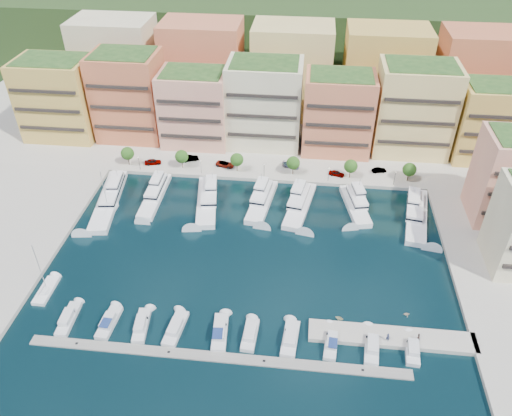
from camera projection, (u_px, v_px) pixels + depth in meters
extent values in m
plane|color=black|center=(251.00, 252.00, 116.69)|extent=(400.00, 400.00, 0.00)
cube|color=#9E998E|center=(273.00, 130.00, 166.27)|extent=(220.00, 64.00, 2.00)
cube|color=#193114|center=(283.00, 75.00, 204.66)|extent=(240.00, 40.00, 58.00)
cube|color=gray|center=(216.00, 357.00, 92.97)|extent=(72.00, 2.20, 0.35)
cube|color=#9E998E|center=(391.00, 339.00, 96.45)|extent=(32.00, 5.00, 2.00)
cube|color=gold|center=(59.00, 99.00, 154.80)|extent=(22.00, 16.00, 24.00)
cube|color=black|center=(47.00, 111.00, 148.20)|extent=(20.24, 0.50, 0.90)
cube|color=#1E451B|center=(49.00, 60.00, 147.43)|extent=(19.36, 14.08, 0.80)
cube|color=#C46641|center=(129.00, 97.00, 153.85)|extent=(20.00, 16.00, 26.00)
cube|color=black|center=(120.00, 108.00, 147.26)|extent=(18.40, 0.50, 0.90)
cube|color=#1E451B|center=(122.00, 54.00, 145.90)|extent=(17.60, 14.08, 0.80)
cube|color=#E8A281|center=(195.00, 109.00, 151.58)|extent=(20.00, 15.00, 22.00)
cube|color=black|center=(190.00, 120.00, 145.39)|extent=(18.40, 0.50, 0.90)
cube|color=#1E451B|center=(192.00, 72.00, 144.81)|extent=(17.60, 13.20, 0.80)
cube|color=beige|center=(264.00, 104.00, 150.43)|extent=(22.00, 16.00, 25.00)
cube|color=black|center=(262.00, 117.00, 143.84)|extent=(20.24, 0.50, 0.90)
cube|color=#1E451B|center=(265.00, 63.00, 142.77)|extent=(19.36, 14.08, 0.80)
cube|color=#CF744D|center=(338.00, 114.00, 147.48)|extent=(20.00, 15.00, 23.00)
cube|color=black|center=(338.00, 126.00, 141.28)|extent=(18.40, 0.50, 0.90)
cube|color=#1E451B|center=(342.00, 75.00, 140.41)|extent=(17.60, 13.20, 0.80)
cube|color=#ECD17D|center=(414.00, 110.00, 146.24)|extent=(22.00, 16.00, 26.00)
cube|color=black|center=(418.00, 123.00, 139.65)|extent=(20.24, 0.50, 0.90)
cube|color=#1E451B|center=(423.00, 65.00, 138.29)|extent=(19.36, 14.08, 0.80)
cube|color=gold|center=(491.00, 123.00, 143.89)|extent=(20.00, 15.00, 22.00)
cube|color=black|center=(499.00, 136.00, 137.69)|extent=(18.40, 0.50, 0.90)
cube|color=#1E451B|center=(503.00, 85.00, 137.12)|extent=(17.60, 13.20, 0.80)
cube|color=beige|center=(117.00, 63.00, 171.23)|extent=(26.00, 18.00, 30.00)
cube|color=#CF744D|center=(203.00, 67.00, 168.58)|extent=(26.00, 18.00, 30.00)
cube|color=#ECD17D|center=(292.00, 71.00, 165.92)|extent=(26.00, 18.00, 30.00)
cube|color=gold|center=(383.00, 74.00, 163.27)|extent=(26.00, 18.00, 30.00)
cube|color=#C46641|center=(478.00, 78.00, 160.61)|extent=(26.00, 18.00, 30.00)
cylinder|color=#473323|center=(129.00, 160.00, 145.54)|extent=(0.24, 0.24, 3.00)
sphere|color=#164413|center=(127.00, 153.00, 144.20)|extent=(3.80, 3.80, 3.80)
cylinder|color=#473323|center=(182.00, 163.00, 144.12)|extent=(0.24, 0.24, 3.00)
sphere|color=#164413|center=(182.00, 157.00, 142.78)|extent=(3.80, 3.80, 3.80)
cylinder|color=#473323|center=(237.00, 166.00, 142.70)|extent=(0.24, 0.24, 3.00)
sphere|color=#164413|center=(237.00, 160.00, 141.37)|extent=(3.80, 3.80, 3.80)
cylinder|color=#473323|center=(293.00, 170.00, 141.29)|extent=(0.24, 0.24, 3.00)
sphere|color=#164413|center=(293.00, 163.00, 139.95)|extent=(3.80, 3.80, 3.80)
cylinder|color=#473323|center=(350.00, 173.00, 139.87)|extent=(0.24, 0.24, 3.00)
sphere|color=#164413|center=(351.00, 166.00, 138.54)|extent=(3.80, 3.80, 3.80)
cylinder|color=#473323|center=(408.00, 176.00, 138.46)|extent=(0.24, 0.24, 3.00)
sphere|color=#164413|center=(409.00, 170.00, 137.12)|extent=(3.80, 3.80, 3.80)
cylinder|color=black|center=(139.00, 164.00, 143.05)|extent=(0.10, 0.10, 4.00)
sphere|color=#FFF2CC|center=(138.00, 157.00, 141.83)|extent=(0.30, 0.30, 0.30)
cylinder|color=black|center=(201.00, 167.00, 141.45)|extent=(0.10, 0.10, 4.00)
sphere|color=#FFF2CC|center=(201.00, 161.00, 140.24)|extent=(0.30, 0.30, 0.30)
cylinder|color=black|center=(264.00, 171.00, 139.86)|extent=(0.10, 0.10, 4.00)
sphere|color=#FFF2CC|center=(264.00, 165.00, 138.64)|extent=(0.30, 0.30, 0.30)
cylinder|color=black|center=(329.00, 175.00, 138.27)|extent=(0.10, 0.10, 4.00)
sphere|color=#FFF2CC|center=(329.00, 168.00, 137.05)|extent=(0.30, 0.30, 0.30)
cylinder|color=black|center=(395.00, 179.00, 136.67)|extent=(0.10, 0.10, 4.00)
sphere|color=#FFF2CC|center=(396.00, 172.00, 135.46)|extent=(0.30, 0.30, 0.30)
cube|color=white|center=(109.00, 202.00, 132.37)|extent=(8.45, 27.52, 2.30)
cube|color=white|center=(111.00, 190.00, 133.32)|extent=(5.96, 15.31, 1.80)
cube|color=black|center=(111.00, 190.00, 133.32)|extent=(6.03, 15.38, 0.55)
cube|color=white|center=(113.00, 180.00, 134.10)|extent=(4.00, 8.45, 1.40)
cylinder|color=#B2B2B7|center=(114.00, 172.00, 134.45)|extent=(0.14, 0.14, 1.80)
cube|color=white|center=(155.00, 198.00, 134.00)|extent=(4.22, 20.47, 2.30)
cube|color=white|center=(156.00, 187.00, 134.42)|extent=(3.44, 11.26, 1.80)
cube|color=black|center=(156.00, 187.00, 134.42)|extent=(3.50, 11.32, 0.55)
cube|color=white|center=(157.00, 179.00, 134.78)|extent=(2.51, 6.14, 1.40)
cylinder|color=#B2B2B7|center=(157.00, 171.00, 134.81)|extent=(0.14, 0.14, 1.80)
cube|color=black|center=(155.00, 199.00, 134.27)|extent=(4.27, 20.52, 0.35)
cube|color=white|center=(207.00, 203.00, 132.07)|extent=(8.16, 22.58, 2.30)
cube|color=white|center=(208.00, 192.00, 132.62)|extent=(5.78, 12.62, 1.80)
cube|color=black|center=(208.00, 192.00, 132.62)|extent=(5.85, 12.69, 0.55)
cube|color=white|center=(209.00, 183.00, 133.08)|extent=(3.89, 7.00, 1.40)
cylinder|color=#B2B2B7|center=(209.00, 175.00, 133.19)|extent=(0.14, 0.14, 1.80)
cube|color=white|center=(262.00, 203.00, 131.92)|extent=(7.15, 19.72, 2.30)
cube|color=white|center=(262.00, 193.00, 132.24)|extent=(5.17, 11.01, 1.80)
cube|color=black|center=(262.00, 193.00, 132.24)|extent=(5.24, 11.08, 0.55)
cube|color=white|center=(263.00, 184.00, 132.53)|extent=(3.52, 6.10, 1.40)
cylinder|color=#B2B2B7|center=(264.00, 177.00, 132.50)|extent=(0.14, 0.14, 1.80)
cube|color=white|center=(300.00, 207.00, 130.51)|extent=(8.36, 21.09, 2.30)
cube|color=white|center=(300.00, 196.00, 130.94)|extent=(5.85, 11.83, 1.80)
cube|color=black|center=(300.00, 196.00, 130.94)|extent=(5.92, 11.90, 0.55)
cube|color=white|center=(301.00, 188.00, 131.30)|extent=(3.90, 6.58, 1.40)
cylinder|color=#B2B2B7|center=(301.00, 180.00, 131.34)|extent=(0.14, 0.14, 1.80)
cube|color=black|center=(300.00, 208.00, 130.78)|extent=(8.42, 21.15, 0.35)
cube|color=white|center=(355.00, 207.00, 130.50)|extent=(7.81, 17.93, 2.30)
cube|color=white|center=(356.00, 197.00, 130.67)|extent=(5.43, 10.10, 1.80)
cube|color=black|center=(356.00, 197.00, 130.67)|extent=(5.50, 10.17, 0.55)
cube|color=white|center=(356.00, 189.00, 130.84)|extent=(3.60, 5.65, 1.40)
cylinder|color=#B2B2B7|center=(357.00, 182.00, 130.72)|extent=(0.14, 0.14, 1.80)
cube|color=white|center=(416.00, 218.00, 126.87)|extent=(8.61, 23.57, 2.30)
cube|color=white|center=(416.00, 206.00, 127.50)|extent=(6.02, 13.18, 1.80)
cube|color=black|center=(416.00, 206.00, 127.50)|extent=(6.09, 13.25, 0.55)
cube|color=white|center=(417.00, 197.00, 128.03)|extent=(4.01, 7.31, 1.40)
cylinder|color=#B2B2B7|center=(417.00, 188.00, 128.19)|extent=(0.14, 0.14, 1.80)
cube|color=silver|center=(69.00, 320.00, 99.96)|extent=(2.82, 8.75, 1.40)
cube|color=silver|center=(66.00, 317.00, 98.84)|extent=(2.09, 4.23, 1.10)
cube|color=black|center=(70.00, 311.00, 100.37)|extent=(1.78, 0.17, 0.55)
cube|color=silver|center=(109.00, 323.00, 99.21)|extent=(3.12, 8.40, 1.40)
cube|color=silver|center=(107.00, 321.00, 98.11)|extent=(2.29, 4.08, 1.10)
cube|color=black|center=(111.00, 315.00, 99.58)|extent=(1.90, 0.21, 0.55)
cube|color=navy|center=(105.00, 323.00, 96.90)|extent=(1.99, 2.58, 0.12)
cube|color=silver|center=(142.00, 326.00, 98.62)|extent=(3.33, 8.64, 1.40)
cube|color=silver|center=(140.00, 324.00, 97.51)|extent=(2.33, 4.22, 1.10)
cube|color=black|center=(143.00, 318.00, 99.01)|extent=(1.76, 0.29, 0.55)
cube|color=silver|center=(176.00, 329.00, 98.02)|extent=(3.65, 8.91, 1.40)
cube|color=silver|center=(175.00, 327.00, 96.90)|extent=(2.57, 4.36, 1.10)
cube|color=black|center=(177.00, 321.00, 98.43)|extent=(1.97, 0.31, 0.55)
cube|color=silver|center=(220.00, 333.00, 97.23)|extent=(3.50, 9.22, 1.40)
cube|color=silver|center=(219.00, 331.00, 96.10)|extent=(2.51, 4.50, 1.10)
cube|color=black|center=(221.00, 324.00, 97.69)|extent=(2.00, 0.26, 0.55)
cube|color=navy|center=(218.00, 333.00, 94.81)|extent=(2.16, 2.86, 0.12)
cube|color=silver|center=(250.00, 336.00, 96.71)|extent=(2.99, 7.79, 1.40)
cube|color=silver|center=(250.00, 333.00, 95.63)|extent=(2.22, 3.77, 1.10)
cube|color=black|center=(251.00, 328.00, 97.01)|extent=(1.90, 0.19, 0.55)
cube|color=silver|center=(290.00, 339.00, 96.02)|extent=(3.52, 8.71, 1.40)
cube|color=silver|center=(290.00, 337.00, 94.91)|extent=(2.53, 4.25, 1.10)
cube|color=black|center=(291.00, 331.00, 96.42)|extent=(2.04, 0.27, 0.55)
cube|color=silver|center=(331.00, 343.00, 95.33)|extent=(3.18, 8.38, 1.40)
cube|color=silver|center=(332.00, 340.00, 94.23)|extent=(2.22, 4.09, 1.10)
cube|color=black|center=(332.00, 334.00, 95.69)|extent=(1.69, 0.27, 0.55)
cube|color=navy|center=(332.00, 343.00, 93.02)|extent=(1.89, 2.61, 0.12)
cube|color=silver|center=(372.00, 347.00, 94.65)|extent=(3.44, 8.96, 1.40)
cube|color=silver|center=(373.00, 344.00, 93.53)|extent=(2.43, 4.38, 1.10)
cube|color=black|center=(372.00, 338.00, 95.08)|extent=(1.88, 0.28, 0.55)
cube|color=silver|center=(412.00, 350.00, 93.99)|extent=(3.05, 7.50, 1.40)
cube|color=silver|center=(413.00, 347.00, 92.93)|extent=(2.21, 3.66, 1.10)
cube|color=black|center=(412.00, 342.00, 94.25)|extent=(1.80, 0.24, 0.55)
cube|color=white|center=(46.00, 291.00, 106.35)|extent=(2.90, 8.14, 1.20)
cube|color=white|center=(44.00, 291.00, 105.17)|extent=(1.70, 2.05, 0.60)
cylinder|color=#B2B2B7|center=(39.00, 267.00, 102.76)|extent=(0.14, 0.14, 12.00)
cylinder|color=#B2B2B7|center=(42.00, 290.00, 104.43)|extent=(0.14, 3.65, 0.10)
cube|color=white|center=(109.00, 213.00, 128.54)|extent=(2.89, 7.66, 1.20)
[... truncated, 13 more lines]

